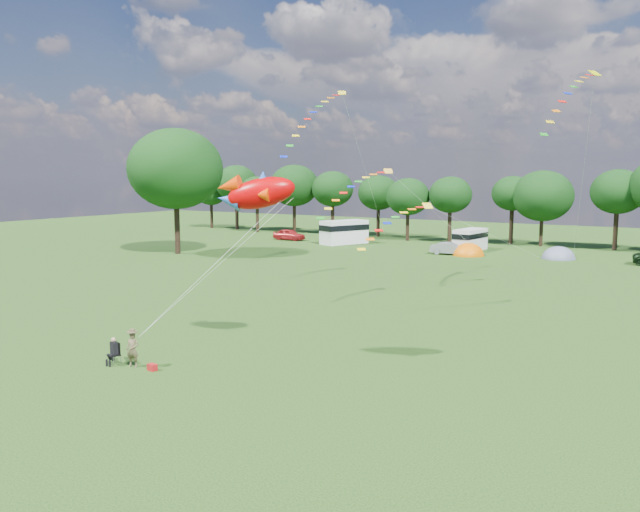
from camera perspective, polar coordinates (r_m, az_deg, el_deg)
The scene contains 17 objects.
ground_plane at distance 28.36m, azimuth -8.55°, elevation -9.84°, with size 180.00×180.00×0.00m, color black.
tree_line at distance 76.71m, azimuth 22.26°, elevation 5.35°, with size 102.98×10.98×10.27m.
big_tree at distance 68.02m, azimuth -13.08°, elevation 7.76°, with size 10.00×10.00×13.28m.
car_a at distance 80.86m, azimuth -2.84°, elevation 1.97°, with size 1.72×4.37×1.46m, color #B41D21.
car_b at distance 67.39m, azimuth 11.74°, elevation 0.68°, with size 1.39×3.71×1.31m, color gray.
campervan_b at distance 76.37m, azimuth 2.22°, elevation 2.28°, with size 4.61×6.39×2.88m.
campervan_c at distance 71.64m, azimuth 13.57°, elevation 1.53°, with size 2.71×5.15×2.41m.
tent_orange at distance 67.22m, azimuth 13.40°, elevation 0.07°, with size 3.31×3.62×2.59m.
tent_greyblue at distance 67.19m, azimuth 20.96°, elevation -0.23°, with size 3.35×3.67×2.49m.
kite_flyer at distance 28.81m, azimuth -16.76°, elevation -8.19°, with size 0.57×0.37×1.56m, color brown.
camp_chair at distance 29.42m, azimuth -18.28°, elevation -8.01°, with size 0.62×0.63×1.24m.
kite_bag at distance 28.23m, azimuth -15.09°, elevation -9.80°, with size 0.41×0.27×0.29m, color #A31415.
fish_kite at distance 28.21m, azimuth -5.97°, elevation 5.75°, with size 3.91×2.45×2.05m.
streamer_kite_a at distance 53.78m, azimuth -0.21°, elevation 12.92°, with size 3.44×5.62×5.80m.
streamer_kite_b at distance 47.87m, azimuth 3.71°, elevation 6.46°, with size 4.36×4.71×3.82m.
streamer_kite_c at distance 39.57m, azimuth 7.45°, elevation 3.43°, with size 3.15×4.98×2.80m.
streamer_kite_d at distance 43.04m, azimuth 22.26°, elevation 13.75°, with size 2.68×5.20×4.32m.
Camera 1 is at (17.46, -20.73, 8.37)m, focal length 35.00 mm.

